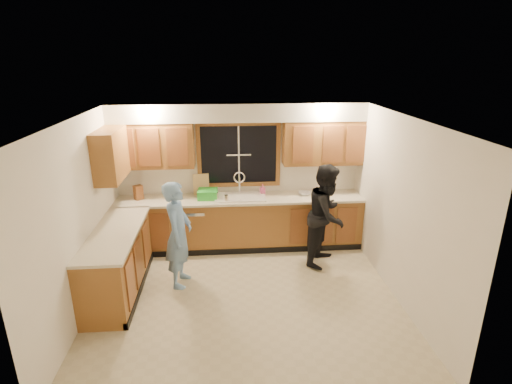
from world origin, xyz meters
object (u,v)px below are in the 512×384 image
Objects in this scene: dishwasher at (192,227)px; knife_block at (138,192)px; man at (178,234)px; bowl at (304,193)px; sink at (240,200)px; dish_crate at (208,194)px; soap_bottle at (263,189)px; woman at (327,215)px; stove at (107,283)px.

knife_block is at bearing 175.77° from dishwasher.
bowl is (2.06, 1.19, 0.16)m from man.
sink is 1.48m from man.
soap_bottle is (0.95, 0.13, 0.01)m from dish_crate.
woman reaches higher than soap_bottle.
man is 7.43× the size of bowl.
sink is 0.96m from dishwasher.
soap_bottle reaches higher than dishwasher.
knife_block reaches higher than dishwasher.
sink is 0.45m from soap_bottle.
man is at bearing -108.70° from dish_crate.
bowl is at bearing -39.56° from knife_block.
soap_bottle is (2.11, 0.08, -0.03)m from knife_block.
sink is at bearing -0.25° from dish_crate.
bowl is at bearing 32.51° from stove.
woman is 3.15m from knife_block.
sink reaches higher than dishwasher.
dish_crate reaches higher than stove.
knife_block is (-0.77, 1.19, 0.25)m from man.
man is 1.44m from knife_block.
sink is at bearing 95.42° from woman.
woman reaches higher than stove.
sink is 1.72m from knife_block.
dishwasher is 1.20m from man.
stove is (-1.80, -1.82, -0.41)m from sink.
knife_block is 2.11m from soap_bottle.
stove reaches higher than dishwasher.
stove is at bearing -124.43° from dish_crate.
knife_block is 1.14× the size of bowl.
soap_bottle reaches higher than bowl.
woman is (1.35, -0.67, -0.04)m from sink.
sink is at bearing 0.99° from dishwasher.
man is (-0.94, -1.15, -0.07)m from sink.
dish_crate reaches higher than dishwasher.
sink is 0.56m from dish_crate.
man is at bearing -96.48° from knife_block.
dish_crate is at bearing -178.72° from bowl.
man is at bearing -136.31° from soap_bottle.
bowl is (-0.22, 0.71, 0.12)m from woman.
sink reaches higher than knife_block.
man reaches higher than bowl.
dishwasher is 2.05m from bowl.
dish_crate is at bearing -41.67° from knife_block.
knife_block is 2.84m from bowl.
dish_crate is (0.30, 0.02, 0.59)m from dishwasher.
dish_crate is (-0.55, 0.00, 0.13)m from sink.
woman is (2.20, -0.66, 0.41)m from dishwasher.
dishwasher is 0.50× the size of woman.
dishwasher is 3.37× the size of knife_block.
dish_crate is at bearing -10.54° from man.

